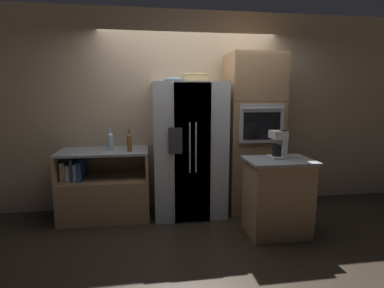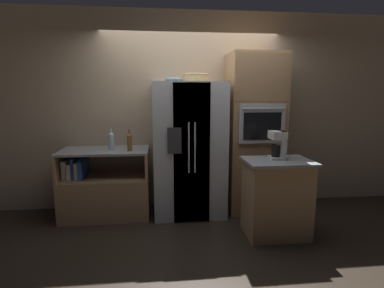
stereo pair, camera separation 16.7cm
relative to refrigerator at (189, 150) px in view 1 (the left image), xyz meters
name	(u,v)px [view 1 (the left image)]	position (x,y,z in m)	size (l,w,h in m)	color
ground_plane	(194,213)	(0.06, -0.04, -0.90)	(20.00, 20.00, 0.00)	black
wall_back	(189,111)	(0.06, 0.39, 0.50)	(12.00, 0.06, 2.80)	tan
counter_left	(104,192)	(-1.14, 0.03, -0.56)	(1.15, 0.65, 0.92)	#A87F56
refrigerator	(189,150)	(0.00, 0.00, 0.00)	(0.95, 0.74, 1.80)	silver
wall_oven	(253,133)	(0.92, 0.05, 0.20)	(0.74, 0.66, 2.19)	#A87F56
island_counter	(277,197)	(0.94, -0.78, -0.45)	(0.76, 0.55, 0.90)	#A87F56
wicker_basket	(195,78)	(0.10, 0.06, 0.96)	(0.34, 0.34, 0.11)	tan
fruit_bowl	(173,80)	(-0.19, 0.07, 0.93)	(0.24, 0.24, 0.07)	#668C99
bottle_tall	(110,141)	(-1.04, 0.04, 0.14)	(0.08, 0.08, 0.28)	silver
bottle_short	(129,142)	(-0.78, -0.10, 0.14)	(0.06, 0.06, 0.28)	brown
coffee_maker	(279,143)	(0.97, -0.70, 0.18)	(0.16, 0.20, 0.32)	white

